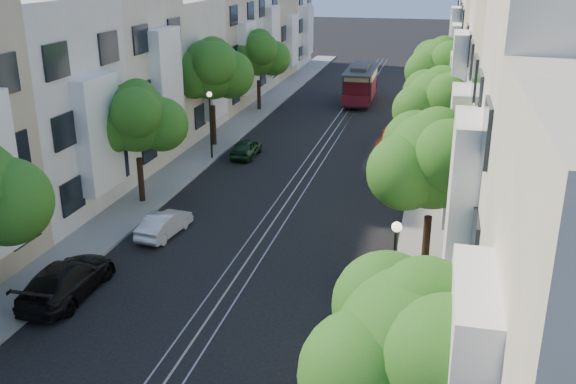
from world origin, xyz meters
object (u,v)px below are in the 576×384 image
Objects in this scene: lamp_east at (394,265)px; parked_car_e_mid at (378,284)px; tree_e_c at (439,105)px; parked_car_w_far at (246,148)px; tree_e_b at (434,163)px; parked_car_w_near at (67,279)px; tree_w_b at (137,119)px; parked_car_e_far at (396,140)px; lamp_west at (210,115)px; parked_car_w_mid at (164,224)px; tree_e_a at (419,353)px; cable_car at (361,82)px; tree_w_c at (212,70)px; tree_w_d at (259,55)px; tree_e_d at (442,67)px.

lamp_east is 3.79m from parked_car_e_mid.
parked_car_w_far is (-11.66, 3.15, -4.01)m from tree_e_c.
tree_e_b is 14.25m from parked_car_w_near.
parked_car_e_far is (11.89, 12.88, -3.71)m from tree_w_b.
lamp_west is 0.88× the size of parked_car_w_near.
tree_e_b is 2.00× the size of parked_car_w_mid.
tree_e_c reaches higher than lamp_east.
tree_e_a is 1.88× the size of parked_car_w_mid.
tree_e_a is 7.26m from lamp_east.
parked_car_e_mid is at bearing -97.26° from tree_e_c.
lamp_east is 0.53× the size of cable_car.
tree_w_c reaches higher than parked_car_e_far.
tree_w_d is at bearing -77.29° from parked_car_w_mid.
tree_w_d is at bearing 112.80° from lamp_east.
parked_car_e_mid is (5.10, -34.36, -1.23)m from cable_car.
tree_e_c is 0.83× the size of cable_car.
tree_e_a is at bearing 149.16° from parked_car_w_near.
tree_e_b is 1.07× the size of tree_w_b.
tree_e_d is at bearing -112.97° from parked_car_w_mid.
lamp_west is 19.34m from parked_car_e_mid.
parked_car_w_mid is at bearing -79.34° from tree_w_c.
tree_e_a reaches higher than parked_car_w_near.
parked_car_e_far is at bearing -74.52° from cable_car.
tree_w_b is (-14.40, 5.00, -0.34)m from tree_e_b.
tree_e_d reaches higher than lamp_west.
parked_car_w_far is at bearing 119.22° from lamp_east.
tree_e_c is 0.95× the size of tree_e_d.
parked_car_w_near is 1.41× the size of parked_car_w_mid.
parked_car_w_far is at bearing -155.75° from parked_car_e_far.
parked_car_e_far is 24.75m from parked_car_w_near.
parked_car_w_near is (1.54, -31.60, -3.91)m from tree_w_d.
tree_e_a is 1.51× the size of lamp_east.
tree_e_b is 4.95m from parked_car_e_mid.
cable_car is at bearing 70.58° from lamp_west.
parked_car_w_mid is at bearing -117.01° from parked_car_e_far.
tree_w_c is (-14.40, 5.00, 0.47)m from tree_e_c.
lamp_west is 0.84× the size of parked_car_e_far.
tree_e_c is 1.95× the size of parked_car_w_mid.
tree_e_a is 0.94× the size of tree_e_b.
parked_car_w_near is 1.38× the size of parked_car_w_far.
tree_e_b is at bearing 129.25° from parked_car_w_far.
lamp_west is 12.26m from parked_car_e_far.
parked_car_e_mid is at bearing 121.45° from parked_car_w_far.
tree_e_b is at bearing -90.00° from tree_e_c.
tree_w_b is (-14.40, 17.00, 0.00)m from tree_e_a.
lamp_west is 0.53× the size of cable_car.
tree_e_c is 22.54m from cable_car.
tree_e_d reaches higher than tree_w_d.
tree_w_c reaches higher than parked_car_w_mid.
parked_car_w_mid is 12.71m from parked_car_w_far.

